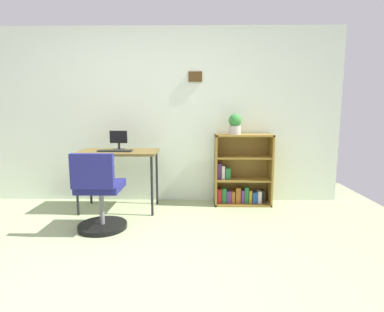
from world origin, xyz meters
name	(u,v)px	position (x,y,z in m)	size (l,w,h in m)	color
ground_plane	(111,280)	(0.00, 0.00, 0.00)	(6.24, 6.24, 0.00)	#96A778
wall_back	(150,116)	(0.00, 2.15, 1.18)	(5.20, 0.12, 2.36)	silver
desk	(118,156)	(-0.34, 1.68, 0.69)	(0.98, 0.55, 0.76)	brown
monitor	(119,140)	(-0.35, 1.77, 0.88)	(0.22, 0.15, 0.25)	#262628
keyboard	(115,151)	(-0.36, 1.61, 0.77)	(0.42, 0.12, 0.02)	black
office_chair	(99,197)	(-0.37, 0.97, 0.37)	(0.52, 0.55, 0.86)	black
bookshelf_low	(241,174)	(1.25, 1.95, 0.41)	(0.75, 0.30, 0.95)	olive
potted_plant_on_shelf	(235,124)	(1.15, 1.90, 1.09)	(0.17, 0.17, 0.27)	#B7B2A8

